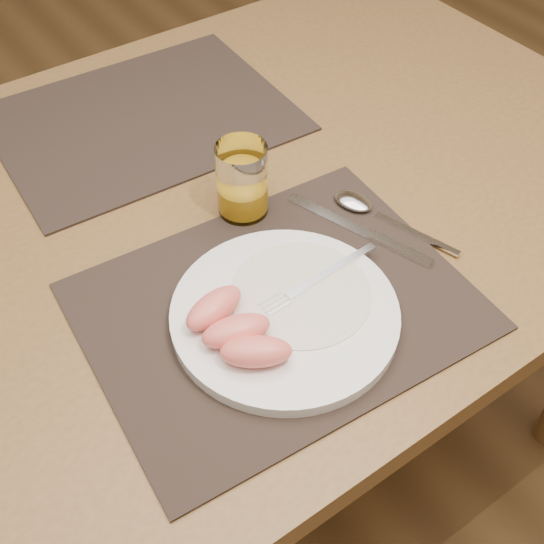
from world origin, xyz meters
The scene contains 11 objects.
ground centered at (0.00, 0.00, 0.00)m, with size 5.00×5.00×0.00m, color brown.
table centered at (0.00, 0.00, 0.67)m, with size 1.40×0.90×0.75m.
placemat_near centered at (-0.03, -0.22, 0.75)m, with size 0.45×0.35×0.00m, color #2D221C.
placemat_far centered at (0.02, 0.22, 0.75)m, with size 0.45×0.35×0.00m, color #2D221C.
plate centered at (-0.03, -0.24, 0.76)m, with size 0.27×0.27×0.02m, color white.
plate_dressing centered at (0.00, -0.23, 0.77)m, with size 0.17×0.17×0.00m.
fork centered at (0.02, -0.23, 0.77)m, with size 0.18×0.03×0.00m.
knife centered at (0.14, -0.19, 0.76)m, with size 0.08×0.21×0.01m.
spoon centered at (0.17, -0.15, 0.76)m, with size 0.08×0.19×0.01m.
juice_glass centered at (0.03, -0.05, 0.80)m, with size 0.07×0.07×0.10m.
grapefruit_wedges centered at (-0.10, -0.24, 0.79)m, with size 0.09×0.14×0.03m.
Camera 1 is at (-0.34, -0.65, 1.39)m, focal length 45.00 mm.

